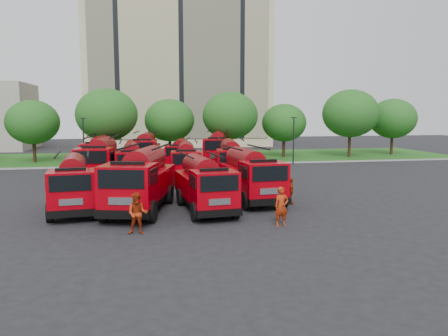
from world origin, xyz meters
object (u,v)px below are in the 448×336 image
(firefighter_4, at_px, (127,188))
(fire_truck_0, at_px, (73,184))
(fire_truck_4, at_px, (101,160))
(firefighter_0, at_px, (281,226))
(fire_truck_7, at_px, (231,161))
(firefighter_3, at_px, (264,197))
(fire_truck_3, at_px, (250,175))
(fire_truck_1, at_px, (141,180))
(fire_truck_10, at_px, (179,154))
(fire_truck_11, at_px, (218,149))
(fire_truck_6, at_px, (186,162))
(fire_truck_8, at_px, (99,153))
(firefighter_1, at_px, (138,234))
(fire_truck_9, at_px, (145,151))
(firefighter_5, at_px, (245,179))
(firefighter_2, at_px, (290,204))
(fire_truck_2, at_px, (204,184))
(fire_truck_5, at_px, (132,162))

(firefighter_4, bearing_deg, fire_truck_0, 100.69)
(fire_truck_4, relative_size, firefighter_0, 4.05)
(fire_truck_7, bearing_deg, firefighter_3, -75.58)
(fire_truck_3, distance_m, firefighter_3, 2.26)
(fire_truck_1, xyz_separation_m, fire_truck_10, (3.80, 18.61, -0.31))
(firefighter_3, bearing_deg, fire_truck_11, -120.08)
(firefighter_0, bearing_deg, fire_truck_11, 84.25)
(fire_truck_6, bearing_deg, fire_truck_8, 138.98)
(fire_truck_0, bearing_deg, fire_truck_1, -16.16)
(fire_truck_7, bearing_deg, fire_truck_3, -85.04)
(firefighter_3, bearing_deg, fire_truck_1, -12.03)
(fire_truck_10, bearing_deg, fire_truck_7, -58.49)
(fire_truck_1, distance_m, fire_truck_11, 22.14)
(firefighter_0, xyz_separation_m, firefighter_1, (-7.00, -0.19, 0.00))
(fire_truck_1, bearing_deg, fire_truck_9, 102.98)
(fire_truck_8, distance_m, fire_truck_10, 7.79)
(firefighter_5, bearing_deg, fire_truck_4, 27.41)
(fire_truck_9, distance_m, firefighter_2, 21.61)
(fire_truck_10, bearing_deg, fire_truck_6, -80.19)
(fire_truck_9, relative_size, firefighter_2, 4.88)
(fire_truck_4, relative_size, firefighter_5, 5.30)
(firefighter_0, height_order, firefighter_3, firefighter_0)
(fire_truck_3, height_order, fire_truck_6, fire_truck_3)
(fire_truck_2, bearing_deg, fire_truck_3, 29.07)
(fire_truck_0, bearing_deg, firefighter_2, -8.81)
(fire_truck_4, bearing_deg, firefighter_4, -52.85)
(fire_truck_1, height_order, fire_truck_3, fire_truck_1)
(firefighter_1, height_order, firefighter_3, firefighter_1)
(fire_truck_3, bearing_deg, fire_truck_6, 104.66)
(fire_truck_0, height_order, fire_truck_9, fire_truck_9)
(fire_truck_0, distance_m, fire_truck_1, 3.86)
(firefighter_5, bearing_deg, fire_truck_2, 96.09)
(fire_truck_7, relative_size, firefighter_0, 3.86)
(firefighter_1, height_order, firefighter_4, firefighter_1)
(fire_truck_9, bearing_deg, firefighter_2, -60.33)
(fire_truck_7, bearing_deg, fire_truck_9, 131.34)
(fire_truck_10, bearing_deg, firefighter_2, -63.58)
(fire_truck_10, xyz_separation_m, firefighter_0, (3.03, -23.40, -1.46))
(fire_truck_2, distance_m, firefighter_4, 9.68)
(fire_truck_0, height_order, fire_truck_6, fire_truck_6)
(fire_truck_3, relative_size, firefighter_4, 4.48)
(firefighter_0, height_order, firefighter_2, firefighter_0)
(fire_truck_10, bearing_deg, fire_truck_2, -80.00)
(firefighter_3, bearing_deg, fire_truck_0, -20.74)
(fire_truck_5, xyz_separation_m, firefighter_3, (8.80, -8.48, -1.56))
(fire_truck_6, bearing_deg, fire_truck_5, -178.43)
(firefighter_4, bearing_deg, fire_truck_10, -82.38)
(fire_truck_3, relative_size, firefighter_3, 4.69)
(fire_truck_7, xyz_separation_m, fire_truck_11, (0.81, 11.06, 0.11))
(fire_truck_9, bearing_deg, firefighter_5, -42.56)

